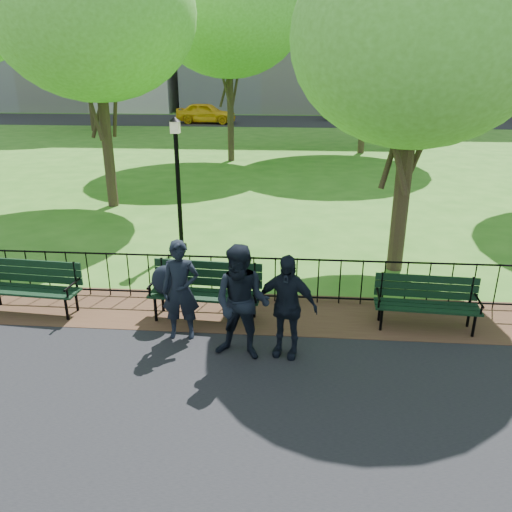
# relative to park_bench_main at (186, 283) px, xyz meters

# --- Properties ---
(ground) EXTENTS (120.00, 120.00, 0.00)m
(ground) POSITION_rel_park_bench_main_xyz_m (0.90, -1.21, -0.70)
(ground) COLOR #326C1C
(dirt_strip) EXTENTS (60.00, 1.60, 0.01)m
(dirt_strip) POSITION_rel_park_bench_main_xyz_m (0.90, 0.29, -0.68)
(dirt_strip) COLOR #3D2519
(dirt_strip) RESTS_ON ground
(far_street) EXTENTS (70.00, 9.00, 0.01)m
(far_street) POSITION_rel_park_bench_main_xyz_m (0.90, 33.79, -0.69)
(far_street) COLOR black
(far_street) RESTS_ON ground
(iron_fence) EXTENTS (24.06, 0.06, 1.00)m
(iron_fence) POSITION_rel_park_bench_main_xyz_m (0.90, 0.79, -0.20)
(iron_fence) COLOR black
(iron_fence) RESTS_ON ground
(park_bench_main) EXTENTS (1.96, 0.72, 1.09)m
(park_bench_main) POSITION_rel_park_bench_main_xyz_m (0.00, 0.00, 0.00)
(park_bench_main) COLOR black
(park_bench_main) RESTS_ON ground
(park_bench_left_a) EXTENTS (1.82, 0.69, 1.01)m
(park_bench_left_a) POSITION_rel_park_bench_main_xyz_m (-2.84, 0.09, -0.12)
(park_bench_left_a) COLOR black
(park_bench_left_a) RESTS_ON ground
(park_bench_right_a) EXTENTS (1.74, 0.64, 0.97)m
(park_bench_right_a) POSITION_rel_park_bench_main_xyz_m (4.09, 0.05, -0.14)
(park_bench_right_a) COLOR black
(park_bench_right_a) RESTS_ON ground
(lamppost) EXTENTS (0.28, 0.28, 3.14)m
(lamppost) POSITION_rel_park_bench_main_xyz_m (-0.88, 3.47, 1.01)
(lamppost) COLOR black
(lamppost) RESTS_ON ground
(tree_near_w) EXTENTS (5.80, 5.80, 8.08)m
(tree_near_w) POSITION_rel_park_bench_main_xyz_m (-3.96, 7.33, 4.91)
(tree_near_w) COLOR #2D2116
(tree_near_w) RESTS_ON ground
(tree_near_e) EXTENTS (4.84, 4.84, 6.75)m
(tree_near_e) POSITION_rel_park_bench_main_xyz_m (4.05, 2.66, 3.98)
(tree_near_e) COLOR #2D2116
(tree_near_e) RESTS_ON ground
(tree_far_c) EXTENTS (6.66, 6.66, 9.28)m
(tree_far_c) POSITION_rel_park_bench_main_xyz_m (-1.24, 15.66, 5.75)
(tree_far_c) COLOR #2D2116
(tree_far_c) RESTS_ON ground
(tree_far_w) EXTENTS (6.86, 6.86, 9.56)m
(tree_far_w) POSITION_rel_park_bench_main_xyz_m (-12.11, 26.23, 5.94)
(tree_far_w) COLOR #2D2116
(tree_far_w) RESTS_ON ground
(person_left) EXTENTS (0.63, 0.44, 1.66)m
(person_left) POSITION_rel_park_bench_main_xyz_m (0.05, -0.63, 0.14)
(person_left) COLOR black
(person_left) RESTS_ON asphalt_path
(person_mid) EXTENTS (0.94, 0.61, 1.80)m
(person_mid) POSITION_rel_park_bench_main_xyz_m (1.09, -1.15, 0.21)
(person_mid) COLOR black
(person_mid) RESTS_ON asphalt_path
(person_right) EXTENTS (1.03, 0.61, 1.64)m
(person_right) POSITION_rel_park_bench_main_xyz_m (1.74, -1.02, 0.13)
(person_right) COLOR black
(person_right) RESTS_ON asphalt_path
(taxi) EXTENTS (4.69, 2.19, 1.55)m
(taxi) POSITION_rel_park_bench_main_xyz_m (-5.22, 31.49, 0.09)
(taxi) COLOR yellow
(taxi) RESTS_ON far_street
(sedan_silver) EXTENTS (5.32, 3.56, 1.66)m
(sedan_silver) POSITION_rel_park_bench_main_xyz_m (6.46, 34.02, 0.14)
(sedan_silver) COLOR #A8AAB0
(sedan_silver) RESTS_ON far_street
(sedan_dark) EXTENTS (6.12, 3.92, 1.65)m
(sedan_dark) POSITION_rel_park_bench_main_xyz_m (8.39, 33.49, 0.14)
(sedan_dark) COLOR black
(sedan_dark) RESTS_ON far_street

